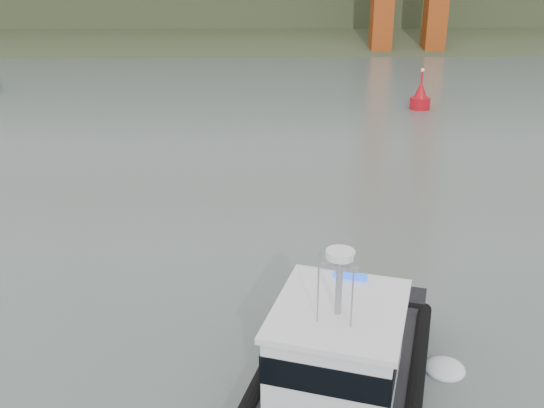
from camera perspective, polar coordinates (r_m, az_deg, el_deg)
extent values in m
plane|color=#556560|center=(21.77, 2.17, -13.59)|extent=(400.00, 400.00, 0.00)
cube|color=#2F3D23|center=(110.45, -1.27, 15.12)|extent=(500.00, 44.72, 16.25)
cube|color=white|center=(17.66, 6.21, -13.62)|extent=(4.41, 4.83, 2.54)
cube|color=black|center=(17.40, 6.27, -12.38)|extent=(4.49, 4.91, 0.83)
cube|color=white|center=(16.91, 6.40, -9.85)|extent=(4.69, 5.10, 0.18)
cylinder|color=gray|center=(16.17, 6.32, -7.70)|extent=(0.18, 0.18, 1.99)
cylinder|color=white|center=(15.74, 6.46, -4.72)|extent=(0.77, 0.77, 0.20)
cylinder|color=#B30C16|center=(58.60, 13.72, 9.09)|extent=(1.90, 1.90, 1.26)
cone|color=#B30C16|center=(58.35, 13.83, 10.30)|extent=(1.48, 1.48, 1.90)
cylinder|color=#B30C16|center=(58.13, 13.94, 11.52)|extent=(0.17, 0.17, 1.05)
sphere|color=#E5D87F|center=(58.03, 14.00, 12.13)|extent=(0.32, 0.32, 0.32)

